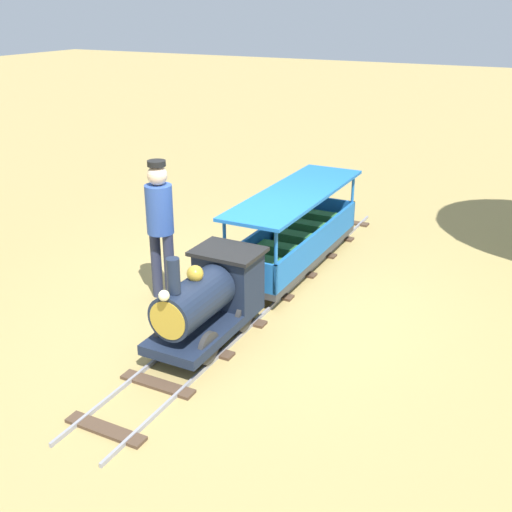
# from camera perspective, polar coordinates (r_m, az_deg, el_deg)

# --- Properties ---
(ground_plane) EXTENTS (60.00, 60.00, 0.00)m
(ground_plane) POSITION_cam_1_polar(r_m,az_deg,el_deg) (7.11, -0.24, -4.28)
(ground_plane) COLOR #A38C51
(track) EXTENTS (0.73, 6.40, 0.04)m
(track) POSITION_cam_1_polar(r_m,az_deg,el_deg) (7.31, 0.72, -3.33)
(track) COLOR gray
(track) RESTS_ON ground_plane
(locomotive) EXTENTS (0.69, 1.45, 1.07)m
(locomotive) POSITION_cam_1_polar(r_m,az_deg,el_deg) (6.16, -4.30, -3.75)
(locomotive) COLOR #192338
(locomotive) RESTS_ON ground_plane
(passenger_car) EXTENTS (0.79, 2.70, 0.97)m
(passenger_car) POSITION_cam_1_polar(r_m,az_deg,el_deg) (7.91, 3.65, 1.83)
(passenger_car) COLOR #3F3F3F
(passenger_car) RESTS_ON ground_plane
(conductor_person) EXTENTS (0.30, 0.30, 1.62)m
(conductor_person) POSITION_cam_1_polar(r_m,az_deg,el_deg) (6.94, -8.83, 3.33)
(conductor_person) COLOR #282D47
(conductor_person) RESTS_ON ground_plane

